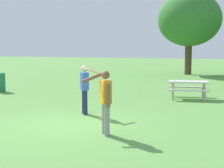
{
  "coord_description": "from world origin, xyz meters",
  "views": [
    {
      "loc": [
        4.27,
        -7.57,
        2.2
      ],
      "look_at": [
        0.59,
        2.04,
        1.0
      ],
      "focal_mm": 49.36,
      "sensor_mm": 36.0,
      "label": 1
    }
  ],
  "objects": [
    {
      "name": "tree_tall_left",
      "position": [
        1.0,
        18.88,
        4.54
      ],
      "size": [
        5.2,
        5.2,
        6.78
      ],
      "color": "#4C3823",
      "rests_on": "ground"
    },
    {
      "name": "frisbee",
      "position": [
        0.61,
        1.2,
        0.01
      ],
      "size": [
        0.25,
        0.25,
        0.03
      ],
      "primitive_type": "cylinder",
      "color": "yellow",
      "rests_on": "ground"
    },
    {
      "name": "ground_plane",
      "position": [
        0.0,
        0.0,
        0.0
      ],
      "size": [
        120.0,
        120.0,
        0.0
      ],
      "primitive_type": "plane",
      "color": "#609947"
    },
    {
      "name": "person_thrower",
      "position": [
        -0.19,
        1.57,
        0.96
      ],
      "size": [
        0.83,
        0.5,
        1.64
      ],
      "color": "#1E234C",
      "rests_on": "ground"
    },
    {
      "name": "person_catcher",
      "position": [
        1.38,
        -0.5,
        0.96
      ],
      "size": [
        0.83,
        0.5,
        1.64
      ],
      "color": "gray",
      "rests_on": "ground"
    },
    {
      "name": "trash_can_beside_table",
      "position": [
        -6.63,
        4.9,
        0.48
      ],
      "size": [
        0.59,
        0.59,
        0.96
      ],
      "color": "#237047",
      "rests_on": "ground"
    },
    {
      "name": "picnic_table_near",
      "position": [
        2.62,
        6.1,
        0.56
      ],
      "size": [
        1.91,
        1.67,
        0.77
      ],
      "color": "beige",
      "rests_on": "ground"
    }
  ]
}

